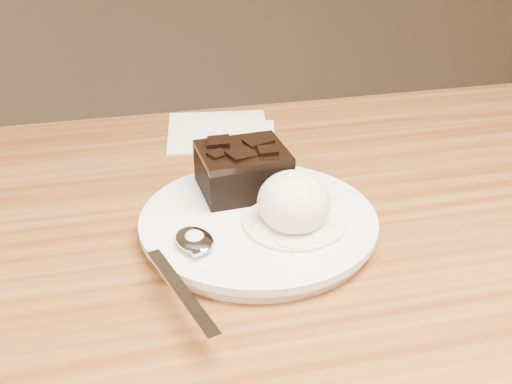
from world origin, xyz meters
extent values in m
cylinder|color=white|center=(-0.05, 0.07, 0.76)|extent=(0.23, 0.23, 0.02)
cube|color=black|center=(-0.05, 0.12, 0.79)|extent=(0.09, 0.08, 0.04)
ellipsoid|color=white|center=(-0.02, 0.05, 0.79)|extent=(0.07, 0.07, 0.06)
cylinder|color=white|center=(-0.02, 0.05, 0.77)|extent=(0.09, 0.09, 0.00)
cube|color=white|center=(-0.04, 0.32, 0.75)|extent=(0.15, 0.15, 0.01)
cube|color=black|center=(-0.11, 0.03, 0.77)|extent=(0.01, 0.01, 0.00)
cube|color=black|center=(-0.04, 0.03, 0.77)|extent=(0.01, 0.01, 0.00)
camera|label=1|loc=(-0.16, -0.43, 1.08)|focal=43.77mm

